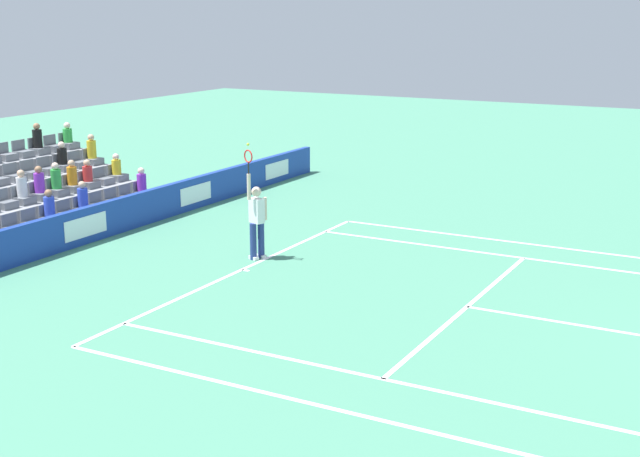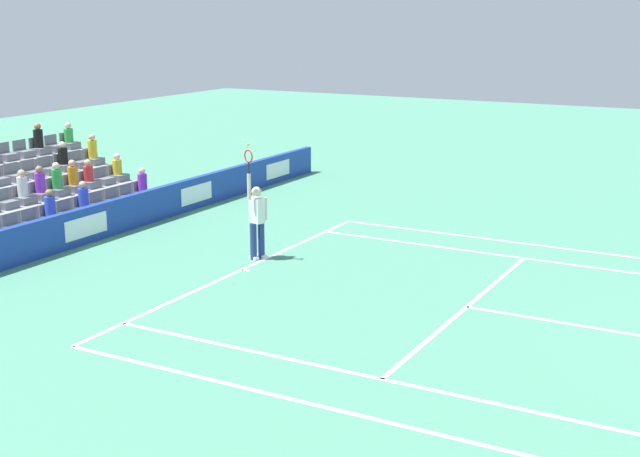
% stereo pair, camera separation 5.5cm
% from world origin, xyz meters
% --- Properties ---
extents(line_baseline, '(10.97, 0.10, 0.01)m').
position_xyz_m(line_baseline, '(0.00, -11.89, 0.00)').
color(line_baseline, white).
rests_on(line_baseline, ground).
extents(line_service, '(8.23, 0.10, 0.01)m').
position_xyz_m(line_service, '(0.00, -6.40, 0.00)').
color(line_service, white).
rests_on(line_service, ground).
extents(line_centre_service, '(0.10, 6.40, 0.01)m').
position_xyz_m(line_centre_service, '(0.00, -3.20, 0.00)').
color(line_centre_service, white).
rests_on(line_centre_service, ground).
extents(line_singles_sideline_left, '(0.10, 11.89, 0.01)m').
position_xyz_m(line_singles_sideline_left, '(4.12, -5.95, 0.00)').
color(line_singles_sideline_left, white).
rests_on(line_singles_sideline_left, ground).
extents(line_singles_sideline_right, '(0.10, 11.89, 0.01)m').
position_xyz_m(line_singles_sideline_right, '(-4.12, -5.95, 0.00)').
color(line_singles_sideline_right, white).
rests_on(line_singles_sideline_right, ground).
extents(line_doubles_sideline_left, '(0.10, 11.89, 0.01)m').
position_xyz_m(line_doubles_sideline_left, '(5.49, -5.95, 0.00)').
color(line_doubles_sideline_left, white).
rests_on(line_doubles_sideline_left, ground).
extents(line_doubles_sideline_right, '(0.10, 11.89, 0.01)m').
position_xyz_m(line_doubles_sideline_right, '(-5.49, -5.95, 0.00)').
color(line_doubles_sideline_right, white).
rests_on(line_doubles_sideline_right, ground).
extents(line_centre_mark, '(0.10, 0.20, 0.01)m').
position_xyz_m(line_centre_mark, '(0.00, -11.79, 0.00)').
color(line_centre_mark, white).
rests_on(line_centre_mark, ground).
extents(sponsor_barrier, '(23.64, 0.22, 0.94)m').
position_xyz_m(sponsor_barrier, '(-0.00, -16.77, 0.47)').
color(sponsor_barrier, '#193899').
rests_on(sponsor_barrier, ground).
extents(tennis_player, '(0.51, 0.43, 2.85)m').
position_xyz_m(tennis_player, '(-0.98, -12.08, 0.99)').
color(tennis_player, navy).
rests_on(tennis_player, ground).
extents(stadium_stand, '(8.06, 3.80, 2.62)m').
position_xyz_m(stadium_stand, '(-0.03, -19.71, 0.69)').
color(stadium_stand, gray).
rests_on(stadium_stand, ground).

